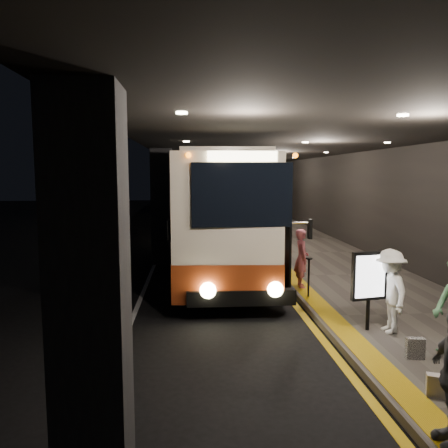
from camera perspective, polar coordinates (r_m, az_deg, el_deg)
name	(u,v)px	position (r m, az deg, el deg)	size (l,w,h in m)	color
ground	(204,289)	(13.31, -2.58, -8.47)	(90.00, 90.00, 0.00)	black
lane_line_white	(157,258)	(18.23, -8.72, -4.40)	(0.12, 50.00, 0.01)	silver
kerb_stripe_yellow	(257,257)	(18.38, 4.33, -4.26)	(0.18, 50.00, 0.01)	gold
sidewalk	(313,254)	(18.87, 11.57, -3.87)	(4.50, 50.00, 0.15)	#514C44
tactile_strip	(269,253)	(18.43, 5.87, -3.76)	(0.50, 50.00, 0.01)	gold
terminal_wall	(368,185)	(19.31, 18.24, 4.90)	(0.10, 50.00, 6.00)	black
support_columns	(162,207)	(16.93, -8.10, 2.27)	(0.80, 24.80, 4.40)	black
canopy	(262,145)	(18.11, 4.93, 10.18)	(9.00, 50.00, 0.40)	black
coach_main	(223,216)	(16.19, -0.18, 1.09)	(3.26, 12.83, 3.97)	beige
coach_second	(213,200)	(29.02, -1.50, 3.13)	(2.83, 11.43, 3.56)	beige
coach_third	(206,190)	(44.63, -2.32, 4.40)	(2.96, 11.78, 3.67)	beige
passenger_boarding	(302,258)	(12.95, 10.10, -4.41)	(0.63, 0.41, 1.72)	#D6646F
passenger_waiting_white	(390,291)	(9.82, 20.86, -8.15)	(1.13, 0.53, 1.76)	white
bag_polka	(415,348)	(8.82, 23.71, -14.64)	(0.32, 0.14, 0.38)	black
bag_plain	(436,385)	(7.62, 25.94, -18.43)	(0.26, 0.15, 0.33)	beige
info_sign	(369,278)	(9.71, 18.45, -6.65)	(0.80, 0.25, 1.69)	black
stanchion_post	(309,278)	(11.99, 10.99, -6.93)	(0.05, 0.05, 1.06)	black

